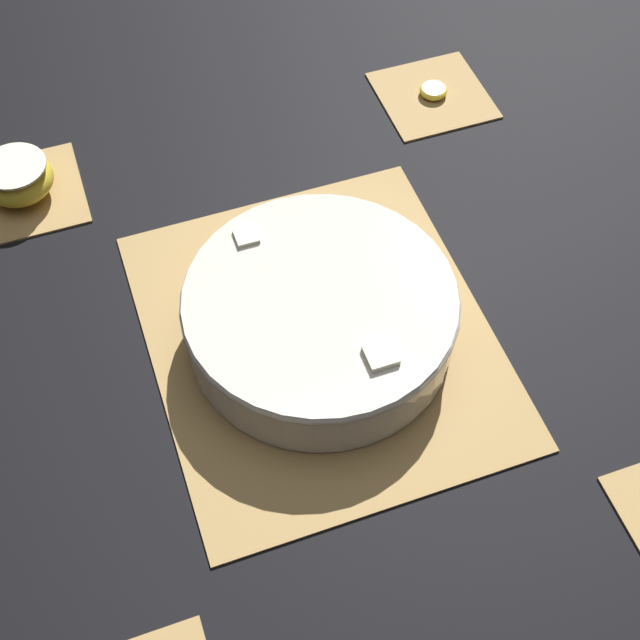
{
  "coord_description": "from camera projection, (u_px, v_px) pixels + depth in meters",
  "views": [
    {
      "loc": [
        0.52,
        -0.18,
        0.82
      ],
      "look_at": [
        0.0,
        0.0,
        0.03
      ],
      "focal_mm": 50.0,
      "sensor_mm": 36.0,
      "label": 1
    }
  ],
  "objects": [
    {
      "name": "fruit_salad_bowl",
      "position": [
        320.0,
        314.0,
        0.95
      ],
      "size": [
        0.29,
        0.29,
        0.08
      ],
      "color": "silver",
      "rests_on": "bamboo_mat_center"
    },
    {
      "name": "coaster_mat_near_left",
      "position": [
        24.0,
        194.0,
        1.11
      ],
      "size": [
        0.14,
        0.14,
        0.01
      ],
      "color": "#A8844C",
      "rests_on": "ground_plane"
    },
    {
      "name": "coaster_mat_far_left",
      "position": [
        433.0,
        95.0,
        1.21
      ],
      "size": [
        0.14,
        0.14,
        0.01
      ],
      "color": "#A8844C",
      "rests_on": "ground_plane"
    },
    {
      "name": "apple_half",
      "position": [
        18.0,
        178.0,
        1.09
      ],
      "size": [
        0.09,
        0.09,
        0.05
      ],
      "color": "gold",
      "rests_on": "coaster_mat_near_left"
    },
    {
      "name": "ground_plane",
      "position": [
        320.0,
        338.0,
        0.99
      ],
      "size": [
        6.0,
        6.0,
        0.0
      ],
      "primitive_type": "plane",
      "color": "black"
    },
    {
      "name": "banana_coin_single",
      "position": [
        433.0,
        90.0,
        1.21
      ],
      "size": [
        0.04,
        0.04,
        0.01
      ],
      "color": "beige",
      "rests_on": "coaster_mat_far_left"
    },
    {
      "name": "bamboo_mat_center",
      "position": [
        320.0,
        336.0,
        0.99
      ],
      "size": [
        0.43,
        0.37,
        0.01
      ],
      "color": "#A8844C",
      "rests_on": "ground_plane"
    }
  ]
}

